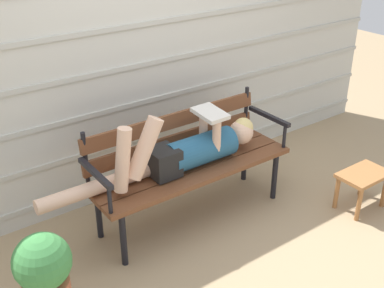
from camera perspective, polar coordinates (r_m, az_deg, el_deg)
ground_plane at (r=3.79m, az=0.49°, el=-8.79°), size 12.00×12.00×0.00m
house_siding at (r=3.83m, az=-5.71°, el=9.47°), size 5.24×0.08×2.14m
park_bench at (r=3.62m, az=-0.64°, el=-1.64°), size 1.57×0.49×0.83m
reclining_person at (r=3.48m, az=-0.94°, el=-0.83°), size 1.72×0.26×0.52m
footstool at (r=4.02m, az=19.42°, el=-4.02°), size 0.40×0.26×0.31m
potted_plant at (r=2.92m, az=-16.89°, el=-14.70°), size 0.33×0.33×0.60m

